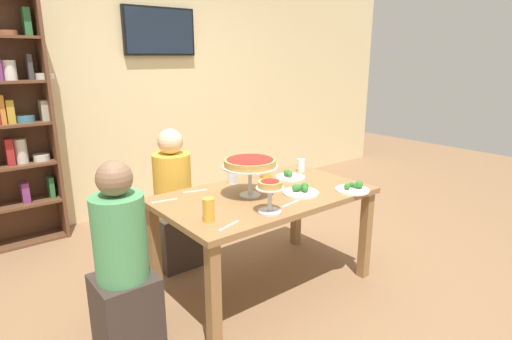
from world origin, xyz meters
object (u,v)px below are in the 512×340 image
object	(u,v)px
water_glass_clear_near	(233,177)
cutlery_fork_far	(229,226)
salad_plate_far_diner	(301,191)
television	(160,31)
salad_plate_spare	(353,188)
cutlery_knife_far	(165,201)
water_glass_clear_far	(301,165)
cutlery_fork_near	(195,191)
deep_dish_pizza_stand	(250,165)
diner_far_left	(174,209)
cutlery_knife_near	(290,204)
beer_glass_amber_short	(266,170)
beer_glass_amber_tall	(209,210)
personal_pizza_stand	(270,191)
salad_plate_near_diner	(290,176)
diner_head_west	(123,271)
dining_table	(265,205)

from	to	relation	value
water_glass_clear_near	cutlery_fork_far	bearing A→B (deg)	-127.06
salad_plate_far_diner	water_glass_clear_near	distance (m)	0.56
television	salad_plate_spare	xyz separation A→B (m)	(0.26, -2.47, -1.19)
television	cutlery_knife_far	bearing A→B (deg)	-117.06
television	salad_plate_spare	bearing A→B (deg)	-84.09
water_glass_clear_far	cutlery_fork_near	world-z (taller)	water_glass_clear_far
television	cutlery_fork_far	size ratio (longest dim) A/B	4.50
water_glass_clear_far	deep_dish_pizza_stand	bearing A→B (deg)	-162.37
diner_far_left	salad_plate_spare	world-z (taller)	diner_far_left
cutlery_knife_near	cutlery_fork_far	distance (m)	0.53
cutlery_fork_near	beer_glass_amber_short	bearing A→B (deg)	-169.86
television	beer_glass_amber_tall	distance (m)	2.71
television	water_glass_clear_near	xyz separation A→B (m)	(-0.33, -1.77, -1.15)
television	deep_dish_pizza_stand	distance (m)	2.34
personal_pizza_stand	salad_plate_near_diner	size ratio (longest dim) A/B	0.88
cutlery_fork_far	diner_head_west	bearing A→B (deg)	130.81
television	diner_far_left	distance (m)	2.11
personal_pizza_stand	salad_plate_far_diner	bearing A→B (deg)	19.37
diner_far_left	cutlery_fork_far	xyz separation A→B (m)	(-0.19, -1.05, 0.25)
diner_head_west	cutlery_fork_far	distance (m)	0.67
diner_head_west	water_glass_clear_far	bearing A→B (deg)	8.54
diner_head_west	salad_plate_near_diner	size ratio (longest dim) A/B	4.87
beer_glass_amber_short	cutlery_fork_near	world-z (taller)	beer_glass_amber_short
cutlery_fork_far	dining_table	bearing A→B (deg)	14.48
cutlery_knife_far	television	bearing A→B (deg)	-107.73
diner_head_west	cutlery_fork_far	bearing A→B (deg)	-32.21
diner_head_west	water_glass_clear_far	size ratio (longest dim) A/B	10.48
beer_glass_amber_short	cutlery_knife_far	world-z (taller)	beer_glass_amber_short
dining_table	water_glass_clear_near	distance (m)	0.37
water_glass_clear_near	water_glass_clear_far	world-z (taller)	water_glass_clear_far
salad_plate_far_diner	cutlery_knife_far	distance (m)	0.96
television	water_glass_clear_near	distance (m)	2.14
personal_pizza_stand	salad_plate_near_diner	xyz separation A→B (m)	(0.62, 0.48, -0.13)
television	personal_pizza_stand	xyz separation A→B (m)	(-0.51, -2.42, -1.06)
dining_table	salad_plate_near_diner	bearing A→B (deg)	22.60
beer_glass_amber_short	beer_glass_amber_tall	bearing A→B (deg)	-150.69
beer_glass_amber_tall	diner_far_left	bearing A→B (deg)	75.65
salad_plate_near_diner	salad_plate_far_diner	world-z (taller)	same
deep_dish_pizza_stand	water_glass_clear_near	bearing A→B (deg)	76.04
television	cutlery_knife_far	size ratio (longest dim) A/B	4.50
deep_dish_pizza_stand	water_glass_clear_far	bearing A→B (deg)	17.63
water_glass_clear_far	dining_table	bearing A→B (deg)	-157.94
cutlery_fork_near	salad_plate_near_diner	bearing A→B (deg)	-176.48
personal_pizza_stand	cutlery_knife_far	distance (m)	0.75
deep_dish_pizza_stand	water_glass_clear_far	size ratio (longest dim) A/B	3.55
deep_dish_pizza_stand	water_glass_clear_far	xyz separation A→B (m)	(0.73, 0.23, -0.17)
deep_dish_pizza_stand	dining_table	bearing A→B (deg)	-6.91
cutlery_fork_far	cutlery_knife_far	world-z (taller)	same
diner_head_west	salad_plate_near_diner	bearing A→B (deg)	6.68
television	water_glass_clear_far	size ratio (longest dim) A/B	7.38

